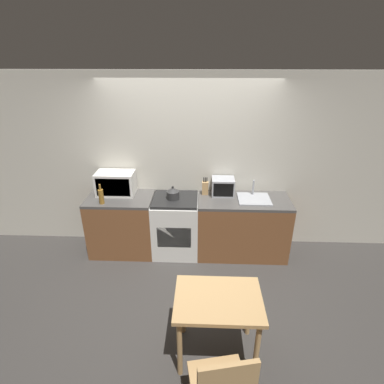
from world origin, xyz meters
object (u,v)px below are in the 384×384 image
microwave (116,183)px  stove_range (176,225)px  toaster_oven (223,187)px  dining_table (218,307)px  kettle (173,193)px  bottle (101,196)px

microwave → stove_range: bearing=-8.1°
toaster_oven → dining_table: size_ratio=0.39×
kettle → toaster_oven: toaster_oven is taller
stove_range → bottle: 1.16m
microwave → bottle: size_ratio=1.91×
stove_range → dining_table: stove_range is taller
microwave → toaster_oven: (1.56, 0.03, -0.04)m
kettle → dining_table: (0.59, -1.72, -0.37)m
toaster_oven → dining_table: toaster_oven is taller
bottle → dining_table: size_ratio=0.35×
bottle → dining_table: bearing=-44.6°
stove_range → bottle: size_ratio=3.13×
kettle → dining_table: 1.86m
bottle → microwave: bearing=69.7°
kettle → toaster_oven: size_ratio=0.60×
microwave → kettle: bearing=-9.0°
stove_range → kettle: size_ratio=4.62×
microwave → bottle: 0.35m
toaster_oven → microwave: bearing=-178.8°
stove_range → bottle: bottle is taller
dining_table → kettle: bearing=108.8°
kettle → dining_table: kettle is taller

